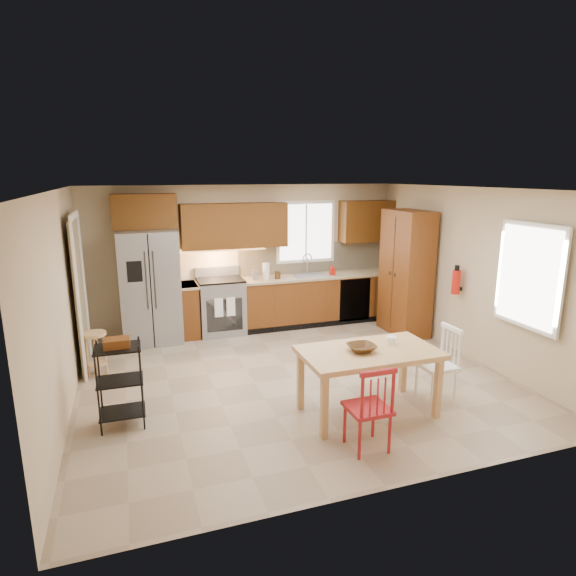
# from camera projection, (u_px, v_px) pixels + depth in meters

# --- Properties ---
(floor) EXTENTS (5.50, 5.50, 0.00)m
(floor) POSITION_uv_depth(u_px,v_px,m) (293.00, 378.00, 6.49)
(floor) COLOR gray
(floor) RESTS_ON ground
(ceiling) EXTENTS (5.50, 5.00, 0.02)m
(ceiling) POSITION_uv_depth(u_px,v_px,m) (294.00, 189.00, 5.91)
(ceiling) COLOR silver
(ceiling) RESTS_ON ground
(wall_back) EXTENTS (5.50, 0.02, 2.50)m
(wall_back) POSITION_uv_depth(u_px,v_px,m) (247.00, 257.00, 8.50)
(wall_back) COLOR #CCB793
(wall_back) RESTS_ON ground
(wall_front) EXTENTS (5.50, 0.02, 2.50)m
(wall_front) POSITION_uv_depth(u_px,v_px,m) (396.00, 355.00, 3.90)
(wall_front) COLOR #CCB793
(wall_front) RESTS_ON ground
(wall_left) EXTENTS (0.02, 5.00, 2.50)m
(wall_left) POSITION_uv_depth(u_px,v_px,m) (61.00, 306.00, 5.34)
(wall_left) COLOR #CCB793
(wall_left) RESTS_ON ground
(wall_right) EXTENTS (0.02, 5.00, 2.50)m
(wall_right) POSITION_uv_depth(u_px,v_px,m) (470.00, 274.00, 7.06)
(wall_right) COLOR #CCB793
(wall_right) RESTS_ON ground
(refrigerator) EXTENTS (0.92, 0.75, 1.82)m
(refrigerator) POSITION_uv_depth(u_px,v_px,m) (150.00, 287.00, 7.71)
(refrigerator) COLOR gray
(refrigerator) RESTS_ON floor
(range_stove) EXTENTS (0.76, 0.63, 0.92)m
(range_stove) POSITION_uv_depth(u_px,v_px,m) (221.00, 307.00, 8.22)
(range_stove) COLOR gray
(range_stove) RESTS_ON floor
(base_cabinet_narrow) EXTENTS (0.30, 0.60, 0.90)m
(base_cabinet_narrow) POSITION_uv_depth(u_px,v_px,m) (188.00, 310.00, 8.07)
(base_cabinet_narrow) COLOR brown
(base_cabinet_narrow) RESTS_ON floor
(base_cabinet_run) EXTENTS (2.92, 0.60, 0.90)m
(base_cabinet_run) POSITION_uv_depth(u_px,v_px,m) (320.00, 299.00, 8.81)
(base_cabinet_run) COLOR brown
(base_cabinet_run) RESTS_ON floor
(dishwasher) EXTENTS (0.60, 0.02, 0.78)m
(dishwasher) POSITION_uv_depth(u_px,v_px,m) (355.00, 300.00, 8.72)
(dishwasher) COLOR black
(dishwasher) RESTS_ON floor
(backsplash) EXTENTS (2.92, 0.03, 0.55)m
(backsplash) POSITION_uv_depth(u_px,v_px,m) (315.00, 257.00, 8.91)
(backsplash) COLOR #C5B894
(backsplash) RESTS_ON wall_back
(upper_over_fridge) EXTENTS (1.00, 0.35, 0.55)m
(upper_over_fridge) POSITION_uv_depth(u_px,v_px,m) (144.00, 211.00, 7.62)
(upper_over_fridge) COLOR #5D340F
(upper_over_fridge) RESTS_ON wall_back
(upper_left_block) EXTENTS (1.80, 0.35, 0.75)m
(upper_left_block) POSITION_uv_depth(u_px,v_px,m) (234.00, 226.00, 8.13)
(upper_left_block) COLOR #5D340F
(upper_left_block) RESTS_ON wall_back
(upper_right_block) EXTENTS (1.00, 0.35, 0.75)m
(upper_right_block) POSITION_uv_depth(u_px,v_px,m) (367.00, 221.00, 8.91)
(upper_right_block) COLOR #5D340F
(upper_right_block) RESTS_ON wall_back
(window_back) EXTENTS (1.12, 0.04, 1.12)m
(window_back) POSITION_uv_depth(u_px,v_px,m) (306.00, 232.00, 8.74)
(window_back) COLOR white
(window_back) RESTS_ON wall_back
(sink) EXTENTS (0.62, 0.46, 0.16)m
(sink) POSITION_uv_depth(u_px,v_px,m) (311.00, 277.00, 8.66)
(sink) COLOR gray
(sink) RESTS_ON base_cabinet_run
(undercab_glow) EXTENTS (1.60, 0.30, 0.01)m
(undercab_glow) POSITION_uv_depth(u_px,v_px,m) (218.00, 250.00, 8.11)
(undercab_glow) COLOR #FFBF66
(undercab_glow) RESTS_ON wall_back
(soap_bottle) EXTENTS (0.09, 0.09, 0.19)m
(soap_bottle) POSITION_uv_depth(u_px,v_px,m) (332.00, 270.00, 8.65)
(soap_bottle) COLOR red
(soap_bottle) RESTS_ON base_cabinet_run
(paper_towel) EXTENTS (0.12, 0.12, 0.28)m
(paper_towel) POSITION_uv_depth(u_px,v_px,m) (266.00, 271.00, 8.31)
(paper_towel) COLOR white
(paper_towel) RESTS_ON base_cabinet_run
(canister_steel) EXTENTS (0.11, 0.11, 0.18)m
(canister_steel) POSITION_uv_depth(u_px,v_px,m) (255.00, 275.00, 8.26)
(canister_steel) COLOR gray
(canister_steel) RESTS_ON base_cabinet_run
(canister_wood) EXTENTS (0.10, 0.10, 0.14)m
(canister_wood) POSITION_uv_depth(u_px,v_px,m) (278.00, 275.00, 8.36)
(canister_wood) COLOR #4A2E13
(canister_wood) RESTS_ON base_cabinet_run
(pantry) EXTENTS (0.50, 0.95, 2.10)m
(pantry) POSITION_uv_depth(u_px,v_px,m) (406.00, 273.00, 8.11)
(pantry) COLOR brown
(pantry) RESTS_ON floor
(fire_extinguisher) EXTENTS (0.12, 0.12, 0.36)m
(fire_extinguisher) POSITION_uv_depth(u_px,v_px,m) (456.00, 282.00, 7.19)
(fire_extinguisher) COLOR red
(fire_extinguisher) RESTS_ON wall_right
(window_right) EXTENTS (0.04, 1.02, 1.32)m
(window_right) POSITION_uv_depth(u_px,v_px,m) (529.00, 276.00, 5.93)
(window_right) COLOR white
(window_right) RESTS_ON wall_right
(doorway) EXTENTS (0.04, 0.95, 2.10)m
(doorway) POSITION_uv_depth(u_px,v_px,m) (79.00, 295.00, 6.61)
(doorway) COLOR #8C7A59
(doorway) RESTS_ON wall_left
(dining_table) EXTENTS (1.54, 0.87, 0.75)m
(dining_table) POSITION_uv_depth(u_px,v_px,m) (368.00, 382.00, 5.46)
(dining_table) COLOR tan
(dining_table) RESTS_ON floor
(chair_red) EXTENTS (0.42, 0.42, 0.90)m
(chair_red) POSITION_uv_depth(u_px,v_px,m) (368.00, 406.00, 4.73)
(chair_red) COLOR maroon
(chair_red) RESTS_ON floor
(chair_white) EXTENTS (0.42, 0.42, 0.90)m
(chair_white) POSITION_uv_depth(u_px,v_px,m) (437.00, 364.00, 5.78)
(chair_white) COLOR white
(chair_white) RESTS_ON floor
(table_bowl) EXTENTS (0.31, 0.31, 0.08)m
(table_bowl) POSITION_uv_depth(u_px,v_px,m) (362.00, 352.00, 5.34)
(table_bowl) COLOR #4A2E13
(table_bowl) RESTS_ON dining_table
(table_jar) EXTENTS (0.11, 0.11, 0.13)m
(table_jar) POSITION_uv_depth(u_px,v_px,m) (391.00, 342.00, 5.55)
(table_jar) COLOR white
(table_jar) RESTS_ON dining_table
(bar_stool) EXTENTS (0.31, 0.31, 0.62)m
(bar_stool) POSITION_uv_depth(u_px,v_px,m) (96.00, 354.00, 6.48)
(bar_stool) COLOR tan
(bar_stool) RESTS_ON floor
(utility_cart) EXTENTS (0.48, 0.38, 0.95)m
(utility_cart) POSITION_uv_depth(u_px,v_px,m) (120.00, 385.00, 5.16)
(utility_cart) COLOR black
(utility_cart) RESTS_ON floor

